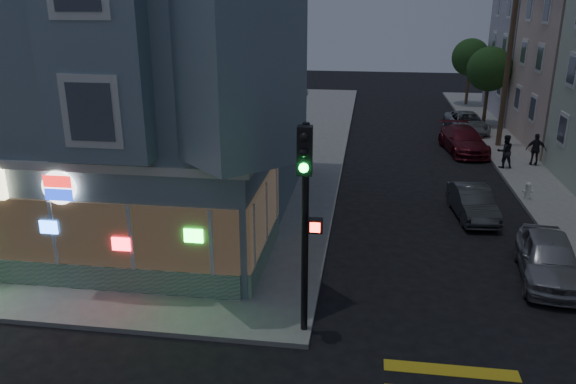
% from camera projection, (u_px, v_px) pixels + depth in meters
% --- Properties ---
extents(sidewalk_nw, '(33.00, 42.00, 0.15)m').
position_uv_depth(sidewalk_nw, '(90.00, 136.00, 36.19)').
color(sidewalk_nw, gray).
rests_on(sidewalk_nw, ground).
extents(corner_building, '(14.60, 14.60, 11.40)m').
position_uv_depth(corner_building, '(108.00, 70.00, 22.06)').
color(corner_building, slate).
rests_on(corner_building, sidewalk_nw).
extents(utility_pole, '(2.20, 0.30, 9.00)m').
position_uv_depth(utility_pole, '(508.00, 66.00, 32.10)').
color(utility_pole, '#4C3826').
rests_on(utility_pole, sidewalk_ne).
extents(street_tree_near, '(3.00, 3.00, 5.30)m').
position_uv_depth(street_tree_near, '(490.00, 69.00, 37.97)').
color(street_tree_near, '#4C3826').
rests_on(street_tree_near, sidewalk_ne).
extents(street_tree_far, '(3.00, 3.00, 5.30)m').
position_uv_depth(street_tree_far, '(471.00, 57.00, 45.45)').
color(street_tree_far, '#4C3826').
rests_on(street_tree_far, sidewalk_ne).
extents(pedestrian_a, '(0.94, 0.80, 1.73)m').
position_uv_depth(pedestrian_a, '(505.00, 151.00, 28.94)').
color(pedestrian_a, black).
rests_on(pedestrian_a, sidewalk_ne).
extents(pedestrian_b, '(1.02, 0.50, 1.69)m').
position_uv_depth(pedestrian_b, '(536.00, 150.00, 29.37)').
color(pedestrian_b, '#222128').
rests_on(pedestrian_b, sidewalk_ne).
extents(parked_car_a, '(2.27, 4.49, 1.47)m').
position_uv_depth(parked_car_a, '(549.00, 258.00, 17.71)').
color(parked_car_a, '#999AA0').
rests_on(parked_car_a, ground).
extents(parked_car_b, '(1.70, 3.95, 1.27)m').
position_uv_depth(parked_car_b, '(473.00, 203.00, 22.81)').
color(parked_car_b, '#3A3D40').
rests_on(parked_car_b, ground).
extents(parked_car_c, '(2.67, 5.20, 1.44)m').
position_uv_depth(parked_car_c, '(463.00, 140.00, 32.45)').
color(parked_car_c, maroon).
rests_on(parked_car_c, ground).
extents(parked_car_d, '(2.64, 5.01, 1.34)m').
position_uv_depth(parked_car_d, '(467.00, 123.00, 37.20)').
color(parked_car_d, '#909499').
rests_on(parked_car_d, ground).
extents(traffic_signal, '(0.65, 0.63, 5.59)m').
position_uv_depth(traffic_signal, '(306.00, 197.00, 13.61)').
color(traffic_signal, black).
rests_on(traffic_signal, sidewalk_nw).
extents(fire_hydrant, '(0.44, 0.25, 0.76)m').
position_uv_depth(fire_hydrant, '(528.00, 190.00, 24.54)').
color(fire_hydrant, white).
rests_on(fire_hydrant, sidewalk_ne).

